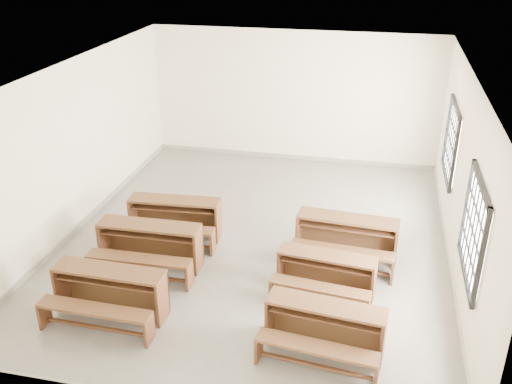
% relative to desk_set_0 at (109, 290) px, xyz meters
% --- Properties ---
extents(room, '(8.50, 8.50, 3.20)m').
position_rel_desk_set_0_xyz_m(room, '(1.75, 2.68, 1.70)').
color(room, gray).
rests_on(room, ground).
extents(desk_set_0, '(1.72, 0.92, 0.77)m').
position_rel_desk_set_0_xyz_m(desk_set_0, '(0.00, 0.00, 0.00)').
color(desk_set_0, brown).
rests_on(desk_set_0, ground).
extents(desk_set_1, '(1.78, 0.95, 0.79)m').
position_rel_desk_set_0_xyz_m(desk_set_1, '(0.07, 1.40, 0.02)').
color(desk_set_1, brown).
rests_on(desk_set_1, ground).
extents(desk_set_2, '(1.76, 1.01, 0.77)m').
position_rel_desk_set_0_xyz_m(desk_set_2, '(0.13, 2.48, 0.00)').
color(desk_set_2, brown).
rests_on(desk_set_2, ground).
extents(desk_set_3, '(1.71, 1.02, 0.73)m').
position_rel_desk_set_0_xyz_m(desk_set_3, '(3.24, -0.11, -0.02)').
color(desk_set_3, brown).
rests_on(desk_set_3, ground).
extents(desk_set_4, '(1.63, 0.97, 0.70)m').
position_rel_desk_set_0_xyz_m(desk_set_4, '(3.11, 1.25, -0.04)').
color(desk_set_4, brown).
rests_on(desk_set_4, ground).
extents(desk_set_5, '(1.82, 1.04, 0.79)m').
position_rel_desk_set_0_xyz_m(desk_set_5, '(3.34, 2.39, 0.02)').
color(desk_set_5, brown).
rests_on(desk_set_5, ground).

